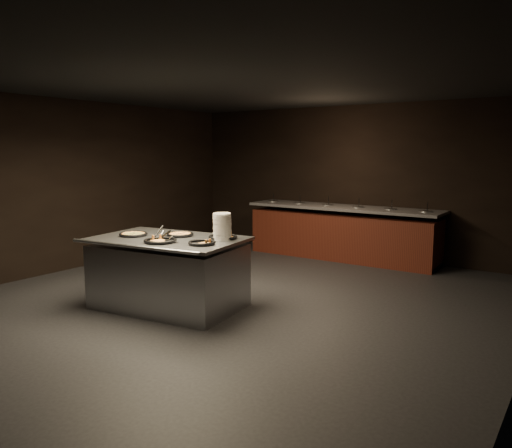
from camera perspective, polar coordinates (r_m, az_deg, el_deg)
The scene contains 11 objects.
room at distance 6.43m, azimuth -3.58°, elevation 3.18°, with size 7.02×8.02×2.92m.
salad_bar at distance 9.59m, azimuth 9.71°, elevation -1.34°, with size 3.70×0.83×1.18m.
serving_counter at distance 6.63m, azimuth -9.95°, elevation -5.65°, with size 2.06×1.47×0.92m.
plate_stack at distance 6.27m, azimuth -3.90°, elevation -0.31°, with size 0.23×0.23×0.33m, color silver.
pan_veggie_whole at distance 6.79m, azimuth -13.85°, elevation -1.14°, with size 0.37×0.37×0.04m.
pan_cheese_whole at distance 6.65m, azimuth -8.67°, elevation -1.18°, with size 0.35×0.35×0.04m.
pan_cheese_slices_a at distance 6.39m, azimuth -3.80°, elevation -1.50°, with size 0.37×0.37×0.04m.
pan_cheese_slices_b at distance 6.23m, azimuth -10.88°, elevation -1.88°, with size 0.41×0.41×0.04m.
pan_veggie_slices at distance 6.01m, azimuth -6.19°, elevation -2.14°, with size 0.33×0.33×0.04m.
server_left at distance 6.52m, azimuth -10.85°, elevation -0.93°, with size 0.16×0.31×0.16m.
server_right at distance 6.25m, azimuth -9.97°, elevation -1.36°, with size 0.30×0.10×0.14m.
Camera 1 is at (3.95, -5.04, 2.02)m, focal length 35.00 mm.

